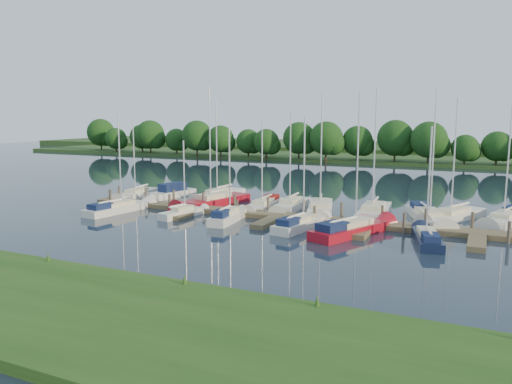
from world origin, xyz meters
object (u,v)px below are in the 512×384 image
at_px(sailboat_s_2, 228,218).
at_px(dock, 277,217).
at_px(sailboat_n_0, 137,195).
at_px(motorboat, 171,194).
at_px(sailboat_n_5, 291,207).

bearing_deg(sailboat_s_2, dock, 29.69).
xyz_separation_m(sailboat_n_0, motorboat, (3.45, 1.67, 0.12)).
relative_size(sailboat_n_0, sailboat_n_5, 0.97).
bearing_deg(sailboat_n_5, sailboat_n_0, -1.31).
distance_m(sailboat_n_0, sailboat_s_2, 16.87).
height_order(dock, sailboat_n_5, sailboat_n_5).
distance_m(sailboat_n_5, sailboat_s_2, 8.03).
height_order(dock, motorboat, motorboat).
xyz_separation_m(sailboat_n_0, sailboat_n_5, (18.15, 0.45, 0.01)).
relative_size(sailboat_n_0, sailboat_s_2, 1.16).
xyz_separation_m(dock, motorboat, (-15.38, 6.28, 0.18)).
bearing_deg(sailboat_n_0, sailboat_s_2, 148.52).
bearing_deg(motorboat, sailboat_n_0, 39.42).
distance_m(sailboat_n_0, motorboat, 3.84).
relative_size(dock, sailboat_n_0, 4.17).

